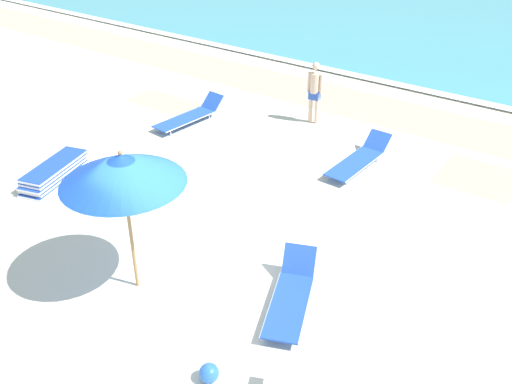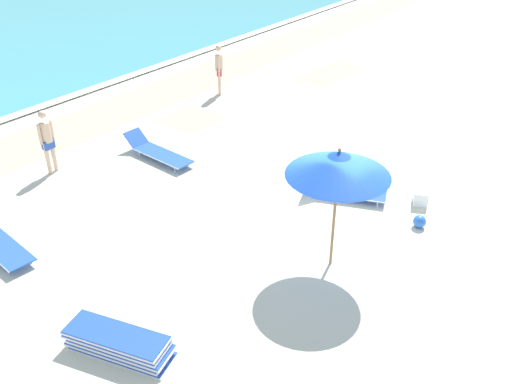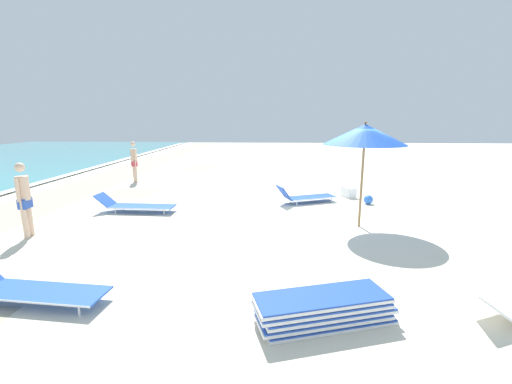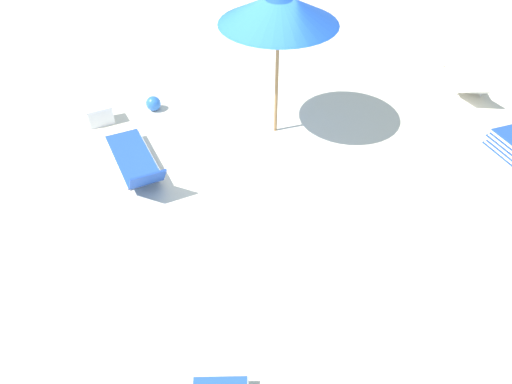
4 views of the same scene
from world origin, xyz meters
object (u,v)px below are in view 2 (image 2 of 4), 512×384
Objects in this scene: sun_lounger_under_umbrella at (158,152)px; beachgoer_wading_adult at (47,138)px; beach_umbrella at (339,164)px; beach_ball at (420,221)px; sun_lounger_beside_umbrella at (344,189)px; lounger_stack at (119,343)px; beachgoer_shoreline_child at (219,67)px; cooler_box at (421,196)px.

beachgoer_wading_adult is at bearing 146.52° from sun_lounger_under_umbrella.
beach_umbrella is 6.78m from sun_lounger_under_umbrella.
beach_umbrella is 8.96× the size of beach_ball.
beach_ball is (3.56, -8.88, -0.85)m from beachgoer_wading_adult.
lounger_stack is at bearing 154.41° from sun_lounger_beside_umbrella.
lounger_stack is 6.85m from sun_lounger_beside_umbrella.
beach_umbrella is at bearing -35.90° from lounger_stack.
beachgoer_shoreline_child is at bearing 41.56° from sun_lounger_beside_umbrella.
beachgoer_shoreline_child is (5.98, 8.25, -1.35)m from beach_umbrella.
beachgoer_wading_adult is 7.14m from beachgoer_shoreline_child.
lounger_stack reaches higher than beach_ball.
sun_lounger_under_umbrella is 7.18m from cooler_box.
beach_umbrella is at bearing -177.45° from sun_lounger_beside_umbrella.
beachgoer_wading_adult is at bearing 98.22° from beach_umbrella.
beach_umbrella reaches higher than beach_ball.
beach_ball is at bearing -1.67° from cooler_box.
cooler_box is (1.01, 0.42, 0.04)m from beach_ball.
beach_umbrella reaches higher than beachgoer_shoreline_child.
lounger_stack is at bearing 59.80° from beachgoer_wading_adult.
beach_umbrella is at bearing -97.77° from sun_lounger_under_umbrella.
beachgoer_wading_adult reaches higher than sun_lounger_under_umbrella.
sun_lounger_under_umbrella is at bearing 140.32° from beachgoer_wading_adult.
beach_umbrella is 1.52× the size of beachgoer_wading_adult.
sun_lounger_under_umbrella is 7.34m from beach_ball.
lounger_stack is 7.17m from beach_ball.
sun_lounger_under_umbrella is at bearing 79.88° from beach_umbrella.
sun_lounger_beside_umbrella is 7.78m from beachgoer_wading_adult.
lounger_stack is 7.27m from sun_lounger_under_umbrella.
beachgoer_wading_adult is (3.19, 6.44, 0.79)m from lounger_stack.
sun_lounger_beside_umbrella is at bearing 114.26° from beachgoer_wading_adult.
sun_lounger_under_umbrella is at bearing 160.65° from beachgoer_shoreline_child.
lounger_stack is 7.23m from beachgoer_wading_adult.
beachgoer_shoreline_child is (3.48, 7.10, 0.78)m from sun_lounger_beside_umbrella.
beachgoer_shoreline_child reaches higher than beach_ball.
beach_umbrella is at bearing 94.36° from beachgoer_wading_adult.
beach_ball is (2.41, -0.89, -2.20)m from beach_umbrella.
beachgoer_wading_adult and beachgoer_shoreline_child have the same top height.
lounger_stack is at bearing -38.81° from cooler_box.
lounger_stack is 0.87× the size of sun_lounger_under_umbrella.
beachgoer_wading_adult is 9.60m from beach_ball.
beach_umbrella is 3.38m from beach_ball.
cooler_box is (-2.57, -8.73, -0.81)m from beachgoer_shoreline_child.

